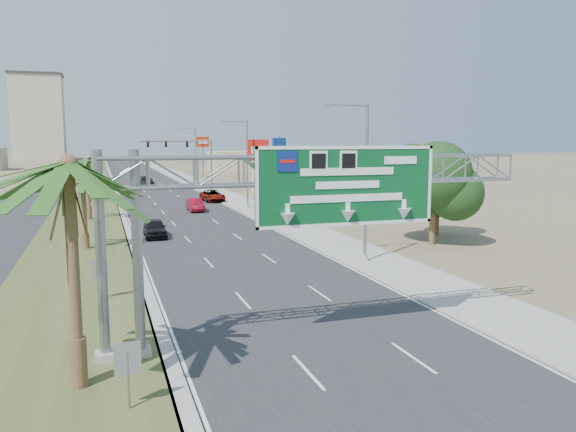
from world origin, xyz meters
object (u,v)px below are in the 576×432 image
(palm_near, at_px, (68,167))
(pole_sign_red_near, at_px, (258,154))
(car_far, at_px, (146,181))
(pole_sign_blue, at_px, (279,153))
(car_left_lane, at_px, (155,228))
(signal_mast, at_px, (198,161))
(car_right_lane, at_px, (213,196))
(store_building, at_px, (320,181))
(pole_sign_red_far, at_px, (203,146))
(sign_gantry, at_px, (305,185))
(car_mid_lane, at_px, (195,205))

(palm_near, height_order, pole_sign_red_near, palm_near)
(car_far, relative_size, pole_sign_blue, 0.68)
(palm_near, xyz_separation_m, car_left_lane, (4.87, 27.88, -6.20))
(signal_mast, bearing_deg, car_right_lane, -89.61)
(signal_mast, height_order, pole_sign_blue, pole_sign_blue)
(pole_sign_blue, bearing_deg, pole_sign_red_near, -140.78)
(signal_mast, distance_m, store_building, 18.08)
(pole_sign_red_near, bearing_deg, store_building, 45.74)
(signal_mast, distance_m, pole_sign_red_far, 17.84)
(pole_sign_red_far, bearing_deg, palm_near, -102.62)
(signal_mast, distance_m, car_right_lane, 11.45)
(pole_sign_red_near, bearing_deg, car_far, 104.72)
(sign_gantry, relative_size, car_far, 2.99)
(palm_near, distance_m, car_left_lane, 28.97)
(car_left_lane, distance_m, pole_sign_blue, 26.28)
(store_building, bearing_deg, pole_sign_red_near, -134.26)
(car_far, xyz_separation_m, pole_sign_red_near, (9.79, -37.27, 5.47))
(car_left_lane, height_order, pole_sign_red_far, pole_sign_red_far)
(palm_near, bearing_deg, signal_mast, 77.34)
(signal_mast, distance_m, car_far, 19.35)
(signal_mast, xyz_separation_m, pole_sign_blue, (7.20, -16.56, 1.37))
(car_left_lane, height_order, car_right_lane, car_left_lane)
(pole_sign_blue, bearing_deg, car_left_lane, -130.52)
(pole_sign_red_far, bearing_deg, sign_gantry, -97.23)
(car_mid_lane, bearing_deg, sign_gantry, -93.45)
(car_left_lane, bearing_deg, pole_sign_red_near, 52.59)
(store_building, xyz_separation_m, pole_sign_red_far, (-13.00, 23.28, 4.87))
(pole_sign_red_far, bearing_deg, car_left_lane, -104.01)
(sign_gantry, xyz_separation_m, signal_mast, (6.23, 62.05, -1.21))
(pole_sign_red_near, distance_m, pole_sign_blue, 4.35)
(car_left_lane, bearing_deg, palm_near, -98.88)
(car_far, height_order, pole_sign_blue, pole_sign_blue)
(palm_near, distance_m, pole_sign_red_near, 48.23)
(pole_sign_red_near, relative_size, pole_sign_blue, 0.98)
(store_building, height_order, car_left_lane, store_building)
(pole_sign_blue, relative_size, pole_sign_red_far, 0.95)
(signal_mast, xyz_separation_m, car_right_lane, (0.07, -10.68, -4.12))
(car_far, xyz_separation_m, pole_sign_red_far, (9.79, -0.65, 6.06))
(store_building, bearing_deg, car_mid_lane, -145.34)
(pole_sign_red_far, bearing_deg, pole_sign_blue, -84.31)
(car_far, bearing_deg, sign_gantry, -90.40)
(car_left_lane, height_order, pole_sign_red_near, pole_sign_red_near)
(sign_gantry, relative_size, store_building, 0.93)
(car_right_lane, height_order, pole_sign_blue, pole_sign_blue)
(store_building, xyz_separation_m, pole_sign_blue, (-9.63, -10.59, 4.23))
(signal_mast, distance_m, pole_sign_blue, 18.11)
(car_right_lane, xyz_separation_m, car_far, (-6.04, 28.64, 0.09))
(car_right_lane, distance_m, pole_sign_blue, 10.75)
(palm_near, relative_size, car_left_lane, 1.94)
(signal_mast, relative_size, pole_sign_blue, 1.24)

